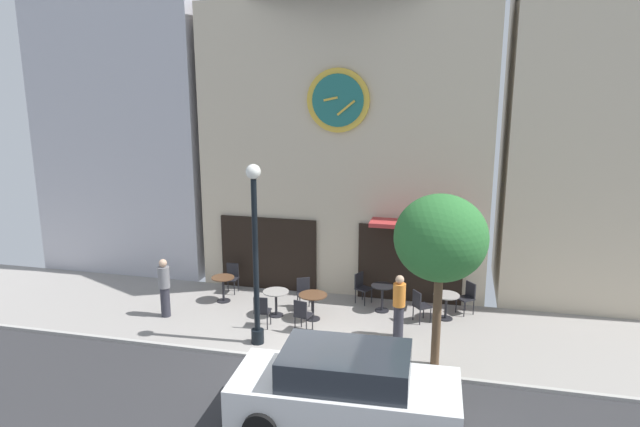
% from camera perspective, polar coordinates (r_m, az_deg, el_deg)
% --- Properties ---
extents(ground_plane, '(27.89, 10.45, 0.13)m').
position_cam_1_polar(ground_plane, '(13.47, -2.21, -15.90)').
color(ground_plane, gray).
extents(clock_building, '(8.78, 4.01, 10.58)m').
position_cam_1_polar(clock_building, '(18.19, 2.70, 9.88)').
color(clock_building, beige).
rests_on(clock_building, ground_plane).
extents(neighbor_building_left, '(5.81, 4.89, 12.35)m').
position_cam_1_polar(neighbor_building_left, '(21.90, -16.91, 11.81)').
color(neighbor_building_left, '#B2B2BC').
rests_on(neighbor_building_left, ground_plane).
extents(neighbor_building_right, '(6.87, 3.70, 11.35)m').
position_cam_1_polar(neighbor_building_right, '(18.99, 28.44, 9.11)').
color(neighbor_building_right, beige).
rests_on(neighbor_building_right, ground_plane).
extents(street_lamp, '(0.36, 0.36, 4.55)m').
position_cam_1_polar(street_lamp, '(14.21, -6.37, -4.12)').
color(street_lamp, black).
rests_on(street_lamp, ground_plane).
extents(street_tree, '(2.08, 1.87, 4.06)m').
position_cam_1_polar(street_tree, '(13.09, 11.79, -2.47)').
color(street_tree, brown).
rests_on(street_tree, ground_plane).
extents(cafe_table_center, '(0.68, 0.68, 0.76)m').
position_cam_1_polar(cafe_table_center, '(17.56, -9.51, -6.91)').
color(cafe_table_center, black).
rests_on(cafe_table_center, ground_plane).
extents(cafe_table_rightmost, '(0.72, 0.72, 0.73)m').
position_cam_1_polar(cafe_table_rightmost, '(16.37, -4.35, -8.31)').
color(cafe_table_rightmost, black).
rests_on(cafe_table_rightmost, ground_plane).
extents(cafe_table_center_right, '(0.78, 0.78, 0.73)m').
position_cam_1_polar(cafe_table_center_right, '(16.09, -0.70, -8.59)').
color(cafe_table_center_right, black).
rests_on(cafe_table_center_right, ground_plane).
extents(cafe_table_center_left, '(0.65, 0.65, 0.77)m').
position_cam_1_polar(cafe_table_center_left, '(16.73, 6.15, -7.85)').
color(cafe_table_center_left, black).
rests_on(cafe_table_center_left, ground_plane).
extents(cafe_table_near_door, '(0.71, 0.71, 0.72)m').
position_cam_1_polar(cafe_table_near_door, '(16.49, 12.30, -8.47)').
color(cafe_table_near_door, black).
rests_on(cafe_table_near_door, ground_plane).
extents(cafe_chair_under_awning, '(0.54, 0.54, 0.90)m').
position_cam_1_polar(cafe_chair_under_awning, '(16.83, -1.59, -7.63)').
color(cafe_chair_under_awning, black).
rests_on(cafe_chair_under_awning, ground_plane).
extents(cafe_chair_near_lamp, '(0.56, 0.56, 0.90)m').
position_cam_1_polar(cafe_chair_near_lamp, '(17.02, 14.33, -7.81)').
color(cafe_chair_near_lamp, black).
rests_on(cafe_chair_near_lamp, ground_plane).
extents(cafe_chair_right_end, '(0.42, 0.42, 0.90)m').
position_cam_1_polar(cafe_chair_right_end, '(15.65, -5.76, -9.37)').
color(cafe_chair_right_end, black).
rests_on(cafe_chair_right_end, ground_plane).
extents(cafe_chair_facing_wall, '(0.56, 0.56, 0.90)m').
position_cam_1_polar(cafe_chair_facing_wall, '(16.16, 9.78, -8.75)').
color(cafe_chair_facing_wall, black).
rests_on(cafe_chair_facing_wall, ground_plane).
extents(cafe_chair_by_entrance, '(0.54, 0.54, 0.90)m').
position_cam_1_polar(cafe_chair_by_entrance, '(17.29, 4.10, -7.07)').
color(cafe_chair_by_entrance, black).
rests_on(cafe_chair_by_entrance, ground_plane).
extents(cafe_chair_left_end, '(0.48, 0.48, 0.90)m').
position_cam_1_polar(cafe_chair_left_end, '(15.34, -1.76, -9.77)').
color(cafe_chair_left_end, black).
rests_on(cafe_chair_left_end, ground_plane).
extents(cafe_chair_outer, '(0.41, 0.41, 0.90)m').
position_cam_1_polar(cafe_chair_outer, '(18.27, -8.68, -6.06)').
color(cafe_chair_outer, black).
rests_on(cafe_chair_outer, ground_plane).
extents(pedestrian_orange, '(0.40, 0.40, 1.67)m').
position_cam_1_polar(pedestrian_orange, '(15.08, 7.78, -8.95)').
color(pedestrian_orange, '#2D2D38').
rests_on(pedestrian_orange, ground_plane).
extents(pedestrian_grey, '(0.43, 0.43, 1.67)m').
position_cam_1_polar(pedestrian_grey, '(16.74, -15.06, -7.00)').
color(pedestrian_grey, '#2D2D38').
rests_on(pedestrian_grey, ground_plane).
extents(parked_car_white, '(4.37, 2.16, 1.55)m').
position_cam_1_polar(parked_car_white, '(11.51, 2.50, -16.88)').
color(parked_car_white, white).
rests_on(parked_car_white, ground_plane).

